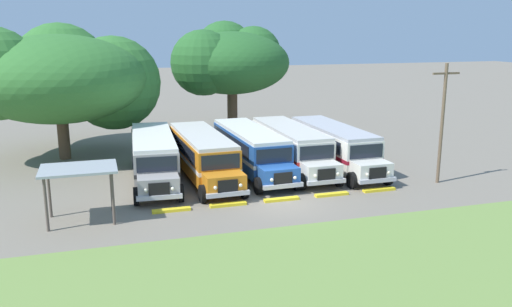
% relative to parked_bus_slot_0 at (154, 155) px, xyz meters
% --- Properties ---
extents(ground_plane, '(220.00, 220.00, 0.00)m').
position_rel_parked_bus_slot_0_xyz_m(ground_plane, '(6.21, -6.78, -1.58)').
color(ground_plane, slate).
extents(foreground_grass_strip, '(80.00, 11.98, 0.01)m').
position_rel_parked_bus_slot_0_xyz_m(foreground_grass_strip, '(6.21, -16.14, -1.58)').
color(foreground_grass_strip, olive).
rests_on(foreground_grass_strip, ground_plane).
extents(parked_bus_slot_0, '(3.27, 10.93, 2.82)m').
position_rel_parked_bus_slot_0_xyz_m(parked_bus_slot_0, '(0.00, 0.00, 0.00)').
color(parked_bus_slot_0, '#9E9993').
rests_on(parked_bus_slot_0, ground_plane).
extents(parked_bus_slot_1, '(2.97, 10.88, 2.82)m').
position_rel_parked_bus_slot_0_xyz_m(parked_bus_slot_1, '(3.03, -0.53, 0.00)').
color(parked_bus_slot_1, orange).
rests_on(parked_bus_slot_1, ground_plane).
extents(parked_bus_slot_2, '(2.98, 10.88, 2.82)m').
position_rel_parked_bus_slot_0_xyz_m(parked_bus_slot_2, '(6.36, 0.03, 0.00)').
color(parked_bus_slot_2, '#23519E').
rests_on(parked_bus_slot_2, ground_plane).
extents(parked_bus_slot_3, '(2.71, 10.84, 2.82)m').
position_rel_parked_bus_slot_0_xyz_m(parked_bus_slot_3, '(9.21, 0.06, 0.00)').
color(parked_bus_slot_3, silver).
rests_on(parked_bus_slot_3, ground_plane).
extents(parked_bus_slot_4, '(2.80, 10.85, 2.82)m').
position_rel_parked_bus_slot_0_xyz_m(parked_bus_slot_4, '(12.13, -0.55, 0.00)').
color(parked_bus_slot_4, silver).
rests_on(parked_bus_slot_4, ground_plane).
extents(curb_wheelstop_0, '(2.00, 0.36, 0.15)m').
position_rel_parked_bus_slot_0_xyz_m(curb_wheelstop_0, '(0.14, -6.40, -1.51)').
color(curb_wheelstop_0, yellow).
rests_on(curb_wheelstop_0, ground_plane).
extents(curb_wheelstop_1, '(2.00, 0.36, 0.15)m').
position_rel_parked_bus_slot_0_xyz_m(curb_wheelstop_1, '(3.18, -6.40, -1.51)').
color(curb_wheelstop_1, yellow).
rests_on(curb_wheelstop_1, ground_plane).
extents(curb_wheelstop_2, '(2.00, 0.36, 0.15)m').
position_rel_parked_bus_slot_0_xyz_m(curb_wheelstop_2, '(6.21, -6.40, -1.51)').
color(curb_wheelstop_2, yellow).
rests_on(curb_wheelstop_2, ground_plane).
extents(curb_wheelstop_3, '(2.00, 0.36, 0.15)m').
position_rel_parked_bus_slot_0_xyz_m(curb_wheelstop_3, '(9.25, -6.40, -1.51)').
color(curb_wheelstop_3, yellow).
rests_on(curb_wheelstop_3, ground_plane).
extents(curb_wheelstop_4, '(2.00, 0.36, 0.15)m').
position_rel_parked_bus_slot_0_xyz_m(curb_wheelstop_4, '(12.28, -6.40, -1.51)').
color(curb_wheelstop_4, yellow).
rests_on(curb_wheelstop_4, ground_plane).
extents(broad_shade_tree, '(10.61, 9.81, 10.06)m').
position_rel_parked_bus_slot_0_xyz_m(broad_shade_tree, '(8.19, 13.10, 5.07)').
color(broad_shade_tree, brown).
rests_on(broad_shade_tree, ground_plane).
extents(secondary_tree, '(14.44, 13.57, 9.80)m').
position_rel_parked_bus_slot_0_xyz_m(secondary_tree, '(-5.44, 8.49, 4.26)').
color(secondary_tree, brown).
rests_on(secondary_tree, ground_plane).
extents(utility_pole, '(1.80, 0.20, 7.30)m').
position_rel_parked_bus_slot_0_xyz_m(utility_pole, '(16.65, -5.86, 2.32)').
color(utility_pole, brown).
rests_on(utility_pole, ground_plane).
extents(waiting_shelter, '(3.60, 2.60, 2.72)m').
position_rel_parked_bus_slot_0_xyz_m(waiting_shelter, '(-4.26, -6.45, 0.87)').
color(waiting_shelter, brown).
rests_on(waiting_shelter, ground_plane).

